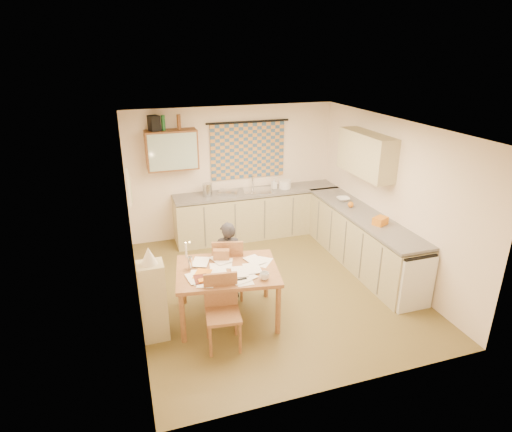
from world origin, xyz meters
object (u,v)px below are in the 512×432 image
object	(u,v)px
stove	(406,276)
shelf_stand	(153,301)
dining_table	(228,293)
chair_far	(228,278)
counter_back	(260,213)
person	(228,260)
counter_right	(361,239)

from	to	relation	value
stove	shelf_stand	xyz separation A→B (m)	(-3.54, 0.28, 0.10)
dining_table	chair_far	world-z (taller)	chair_far
counter_back	stove	distance (m)	3.20
counter_back	dining_table	size ratio (longest dim) A/B	2.23
dining_table	person	distance (m)	0.58
counter_back	stove	bearing A→B (deg)	-67.01
counter_right	chair_far	distance (m)	2.43
dining_table	person	bearing A→B (deg)	84.17
counter_right	stove	distance (m)	1.26
stove	person	world-z (taller)	person
stove	counter_right	bearing A→B (deg)	90.00
counter_right	chair_far	world-z (taller)	chair_far
counter_back	shelf_stand	size ratio (longest dim) A/B	3.13
counter_right	chair_far	bearing A→B (deg)	-172.61
shelf_stand	person	bearing A→B (deg)	29.56
person	shelf_stand	size ratio (longest dim) A/B	1.14
counter_back	counter_right	xyz separation A→B (m)	(1.25, -1.69, -0.00)
counter_right	shelf_stand	distance (m)	3.67
chair_far	person	xyz separation A→B (m)	(-0.00, -0.02, 0.30)
counter_right	dining_table	xyz separation A→B (m)	(-2.55, -0.85, -0.07)
dining_table	counter_back	bearing A→B (deg)	72.31
counter_back	counter_right	size ratio (longest dim) A/B	1.12
shelf_stand	counter_right	bearing A→B (deg)	15.37
counter_back	shelf_stand	world-z (taller)	shelf_stand
counter_back	chair_far	bearing A→B (deg)	-119.96
stove	person	size ratio (longest dim) A/B	0.71
counter_right	dining_table	bearing A→B (deg)	-161.58
person	chair_far	bearing A→B (deg)	-87.27
dining_table	chair_far	size ratio (longest dim) A/B	1.52
dining_table	chair_far	distance (m)	0.56
dining_table	shelf_stand	distance (m)	1.01
person	stove	bearing A→B (deg)	170.01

